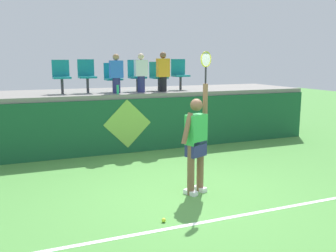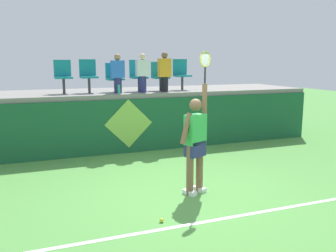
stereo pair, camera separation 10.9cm
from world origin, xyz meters
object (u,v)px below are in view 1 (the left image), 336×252
Objects in this scene: water_bottle at (118,90)px; stadium_chair_0 at (61,75)px; stadium_chair_1 at (87,74)px; stadium_chair_5 at (180,73)px; spectator_1 at (163,71)px; spectator_0 at (141,72)px; stadium_chair_4 at (158,75)px; spectator_2 at (116,73)px; tennis_player at (196,140)px; stadium_chair_2 at (113,76)px; tennis_ball at (164,220)px; stadium_chair_3 at (136,74)px.

water_bottle is 0.28× the size of stadium_chair_0.
stadium_chair_1 is 0.99× the size of stadium_chair_5.
spectator_1 is at bearing -8.54° from stadium_chair_0.
spectator_0 reaches higher than water_bottle.
stadium_chair_4 is 1.38m from spectator_2.
tennis_player is 2.48× the size of spectator_2.
stadium_chair_5 reaches higher than stadium_chair_2.
stadium_chair_2 is at bearing 148.24° from spectator_0.
spectator_1 is at bearing 68.86° from tennis_ball.
stadium_chair_3 is at bearing 179.96° from stadium_chair_5.
tennis_ball is 0.08× the size of stadium_chair_4.
stadium_chair_0 is at bearing 149.54° from water_bottle.
stadium_chair_4 is (0.85, 4.21, 0.99)m from tennis_player.
spectator_1 is at bearing -16.94° from stadium_chair_2.
stadium_chair_0 is 1.07× the size of stadium_chair_4.
stadium_chair_1 is 1.12× the size of stadium_chair_2.
stadium_chair_3 is at bearing 30.61° from spectator_2.
stadium_chair_2 is at bearing 84.29° from tennis_ball.
spectator_1 reaches higher than stadium_chair_1.
stadium_chair_4 is at bearing -179.75° from stadium_chair_5.
stadium_chair_4 is 0.80× the size of spectator_2.
spectator_1 reaches higher than tennis_ball.
stadium_chair_0 is (-1.30, 0.76, 0.37)m from water_bottle.
spectator_0 reaches higher than tennis_ball.
stadium_chair_3 is 0.79m from spectator_2.
stadium_chair_4 is at bearing -0.00° from stadium_chair_0.
stadium_chair_3 reaches higher than stadium_chair_2.
stadium_chair_5 is (2.06, 0.77, 0.38)m from water_bottle.
stadium_chair_1 is 0.85× the size of spectator_0.
stadium_chair_3 is 0.98× the size of stadium_chair_5.
water_bottle is at bearing -50.00° from stadium_chair_1.
spectator_2 reaches higher than tennis_ball.
tennis_ball is 5.65m from stadium_chair_3.
stadium_chair_0 is 3.36m from stadium_chair_5.
spectator_2 is at bearing 179.76° from spectator_1.
stadium_chair_5 is (0.68, 0.00, 0.05)m from stadium_chair_4.
stadium_chair_5 is (2.52, 5.16, 1.99)m from tennis_ball.
stadium_chair_2 is 0.88× the size of stadium_chair_5.
stadium_chair_1 is (-1.18, 4.22, 1.04)m from tennis_player.
stadium_chair_0 is 0.98× the size of stadium_chair_1.
spectator_2 reaches higher than stadium_chair_0.
stadium_chair_5 is 0.86× the size of spectator_0.
tennis_ball is at bearing -96.19° from spectator_2.
spectator_0 is at bearing -178.45° from spectator_1.
spectator_2 is (1.36, -0.40, 0.03)m from stadium_chair_0.
spectator_1 reaches higher than stadium_chair_5.
spectator_2 reaches higher than stadium_chair_3.
spectator_0 reaches higher than stadium_chair_2.
spectator_2 is (0.00, -0.40, 0.10)m from stadium_chair_2.
tennis_ball is at bearing -111.14° from spectator_1.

